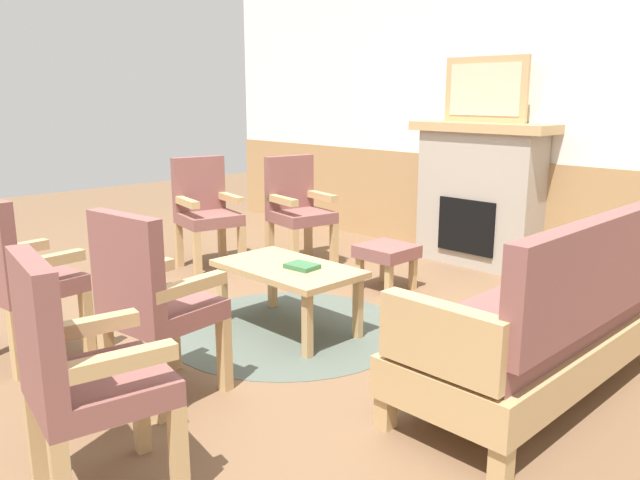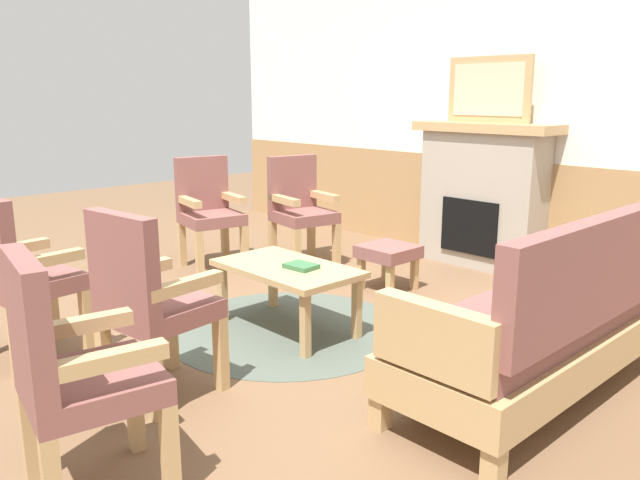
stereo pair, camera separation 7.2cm
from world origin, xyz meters
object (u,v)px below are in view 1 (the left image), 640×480
(fireplace, at_px, (479,194))
(armchair_front_center, at_px, (79,369))
(couch, at_px, (547,322))
(framed_picture, at_px, (485,90))
(book_on_table, at_px, (302,266))
(coffee_table, at_px, (288,274))
(armchair_corner_left, at_px, (151,298))
(armchair_by_window_left, at_px, (297,206))
(footstool, at_px, (387,254))
(armchair_near_fireplace, at_px, (205,208))
(armchair_front_left, at_px, (17,272))

(fireplace, bearing_deg, armchair_front_center, -78.26)
(couch, bearing_deg, framed_picture, 129.53)
(book_on_table, bearing_deg, coffee_table, -170.71)
(book_on_table, height_order, armchair_corner_left, armchair_corner_left)
(armchair_corner_left, bearing_deg, armchair_by_window_left, 122.14)
(fireplace, bearing_deg, footstool, -94.16)
(coffee_table, bearing_deg, armchair_near_fireplace, 162.83)
(book_on_table, bearing_deg, fireplace, 93.83)
(footstool, bearing_deg, framed_picture, 85.85)
(framed_picture, relative_size, armchair_front_center, 0.82)
(framed_picture, xyz_separation_m, book_on_table, (0.15, -2.31, -1.10))
(fireplace, distance_m, book_on_table, 2.32)
(framed_picture, xyz_separation_m, armchair_corner_left, (0.28, -3.45, -1.02))
(framed_picture, bearing_deg, couch, -50.47)
(armchair_front_left, bearing_deg, armchair_front_center, -11.48)
(armchair_near_fireplace, distance_m, armchair_corner_left, 2.54)
(fireplace, height_order, armchair_front_left, fireplace)
(armchair_near_fireplace, bearing_deg, couch, -3.27)
(fireplace, xyz_separation_m, framed_picture, (0.00, 0.00, 0.91))
(footstool, height_order, armchair_by_window_left, armchair_by_window_left)
(coffee_table, bearing_deg, book_on_table, 9.29)
(fireplace, xyz_separation_m, armchair_front_left, (-0.67, -3.76, -0.11))
(framed_picture, distance_m, armchair_front_center, 4.27)
(couch, xyz_separation_m, armchair_front_left, (-2.31, -1.76, 0.14))
(coffee_table, relative_size, footstool, 2.40)
(framed_picture, relative_size, armchair_corner_left, 0.82)
(framed_picture, distance_m, armchair_corner_left, 3.61)
(fireplace, relative_size, armchair_near_fireplace, 1.33)
(fireplace, relative_size, armchair_by_window_left, 1.33)
(footstool, bearing_deg, couch, -25.36)
(framed_picture, height_order, armchair_front_left, framed_picture)
(book_on_table, relative_size, armchair_near_fireplace, 0.20)
(book_on_table, bearing_deg, couch, 11.90)
(framed_picture, height_order, armchair_front_center, framed_picture)
(armchair_near_fireplace, height_order, armchair_front_center, same)
(armchair_corner_left, bearing_deg, couch, 46.89)
(armchair_front_left, bearing_deg, book_on_table, 60.42)
(coffee_table, height_order, armchair_front_left, armchair_front_left)
(armchair_near_fireplace, bearing_deg, armchair_corner_left, -40.32)
(coffee_table, height_order, book_on_table, book_on_table)
(footstool, distance_m, armchair_front_center, 3.05)
(fireplace, bearing_deg, armchair_by_window_left, -135.05)
(couch, distance_m, armchair_front_left, 2.91)
(couch, relative_size, book_on_table, 9.14)
(fireplace, distance_m, coffee_table, 2.34)
(framed_picture, xyz_separation_m, armchair_front_left, (-0.67, -3.76, -1.02))
(book_on_table, bearing_deg, footstool, 101.94)
(couch, distance_m, footstool, 1.92)
(armchair_near_fireplace, xyz_separation_m, armchair_by_window_left, (0.49, 0.65, 0.00))
(coffee_table, xyz_separation_m, armchair_front_center, (0.81, -1.73, 0.15))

